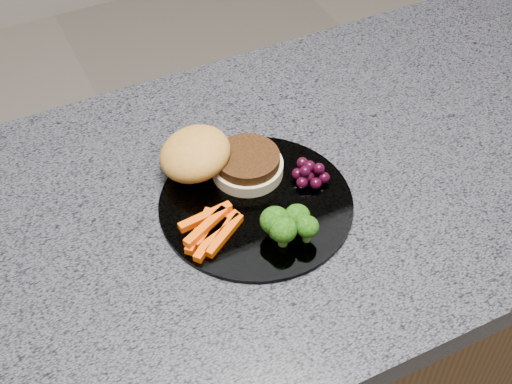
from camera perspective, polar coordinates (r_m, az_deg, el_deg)
island_cabinet at (r=1.37m, az=2.78°, el=-12.82°), size 1.20×0.60×0.86m
countertop at (r=1.00m, az=3.69°, el=0.28°), size 1.20×0.60×0.04m
plate at (r=0.95m, az=0.00°, el=-0.95°), size 0.26×0.26×0.01m
burger at (r=0.97m, az=-3.39°, el=2.58°), size 0.19×0.16×0.05m
carrot_sticks at (r=0.91m, az=-3.72°, el=-2.97°), size 0.09×0.08×0.02m
broccoli at (r=0.89m, az=2.54°, el=-2.54°), size 0.07×0.06×0.05m
grape_bunch at (r=0.97m, az=4.33°, el=1.53°), size 0.05×0.05×0.03m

